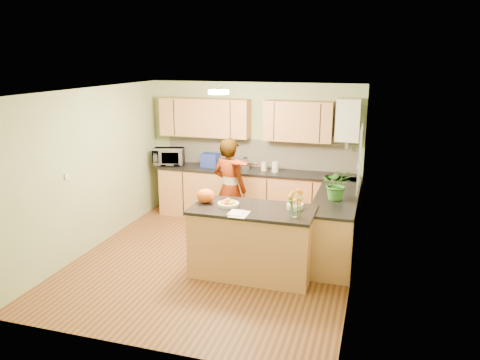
# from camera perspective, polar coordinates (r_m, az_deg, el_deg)

# --- Properties ---
(floor) EXTENTS (4.50, 4.50, 0.00)m
(floor) POSITION_cam_1_polar(r_m,az_deg,el_deg) (7.09, -3.20, -9.77)
(floor) COLOR #532D17
(floor) RESTS_ON ground
(ceiling) EXTENTS (4.00, 4.50, 0.02)m
(ceiling) POSITION_cam_1_polar(r_m,az_deg,el_deg) (6.46, -3.52, 10.83)
(ceiling) COLOR white
(ceiling) RESTS_ON wall_back
(wall_back) EXTENTS (4.00, 0.02, 2.50)m
(wall_back) POSITION_cam_1_polar(r_m,az_deg,el_deg) (8.76, 1.70, 3.66)
(wall_back) COLOR #90A273
(wall_back) RESTS_ON floor
(wall_front) EXTENTS (4.00, 0.02, 2.50)m
(wall_front) POSITION_cam_1_polar(r_m,az_deg,el_deg) (4.72, -12.81, -6.66)
(wall_front) COLOR #90A273
(wall_front) RESTS_ON floor
(wall_left) EXTENTS (0.02, 4.50, 2.50)m
(wall_left) POSITION_cam_1_polar(r_m,az_deg,el_deg) (7.57, -17.72, 1.16)
(wall_left) COLOR #90A273
(wall_left) RESTS_ON floor
(wall_right) EXTENTS (0.02, 4.50, 2.50)m
(wall_right) POSITION_cam_1_polar(r_m,az_deg,el_deg) (6.29, 14.04, -1.30)
(wall_right) COLOR #90A273
(wall_right) RESTS_ON floor
(back_counter) EXTENTS (3.64, 0.62, 0.94)m
(back_counter) POSITION_cam_1_polar(r_m,az_deg,el_deg) (8.64, 1.78, -1.83)
(back_counter) COLOR #A87043
(back_counter) RESTS_ON floor
(right_counter) EXTENTS (0.62, 2.24, 0.94)m
(right_counter) POSITION_cam_1_polar(r_m,az_deg,el_deg) (7.35, 11.69, -5.19)
(right_counter) COLOR #A87043
(right_counter) RESTS_ON floor
(splashback) EXTENTS (3.60, 0.02, 0.52)m
(splashback) POSITION_cam_1_polar(r_m,az_deg,el_deg) (8.73, 2.31, 3.28)
(splashback) COLOR beige
(splashback) RESTS_ON back_counter
(upper_cabinets) EXTENTS (3.20, 0.34, 0.70)m
(upper_cabinets) POSITION_cam_1_polar(r_m,az_deg,el_deg) (8.55, 0.28, 7.46)
(upper_cabinets) COLOR #A87043
(upper_cabinets) RESTS_ON wall_back
(boiler) EXTENTS (0.40, 0.30, 0.86)m
(boiler) POSITION_cam_1_polar(r_m,az_deg,el_deg) (8.22, 13.04, 7.11)
(boiler) COLOR silver
(boiler) RESTS_ON wall_back
(window_right) EXTENTS (0.01, 1.30, 1.05)m
(window_right) POSITION_cam_1_polar(r_m,az_deg,el_deg) (6.80, 14.42, 2.49)
(window_right) COLOR silver
(window_right) RESTS_ON wall_right
(light_switch) EXTENTS (0.02, 0.09, 0.09)m
(light_switch) POSITION_cam_1_polar(r_m,az_deg,el_deg) (7.08, -20.36, 0.43)
(light_switch) COLOR silver
(light_switch) RESTS_ON wall_left
(ceiling_lamp) EXTENTS (0.30, 0.30, 0.07)m
(ceiling_lamp) POSITION_cam_1_polar(r_m,az_deg,el_deg) (6.74, -2.62, 10.68)
(ceiling_lamp) COLOR #FFEABF
(ceiling_lamp) RESTS_ON ceiling
(peninsula_island) EXTENTS (1.68, 0.86, 0.96)m
(peninsula_island) POSITION_cam_1_polar(r_m,az_deg,el_deg) (6.51, 1.54, -7.45)
(peninsula_island) COLOR #A87043
(peninsula_island) RESTS_ON floor
(fruit_dish) EXTENTS (0.30, 0.30, 0.10)m
(fruit_dish) POSITION_cam_1_polar(r_m,az_deg,el_deg) (6.42, -1.44, -2.80)
(fruit_dish) COLOR beige
(fruit_dish) RESTS_ON peninsula_island
(orange_bowl) EXTENTS (0.22, 0.22, 0.13)m
(orange_bowl) POSITION_cam_1_polar(r_m,az_deg,el_deg) (6.35, 6.73, -3.00)
(orange_bowl) COLOR beige
(orange_bowl) RESTS_ON peninsula_island
(flower_vase) EXTENTS (0.23, 0.23, 0.42)m
(flower_vase) POSITION_cam_1_polar(r_m,az_deg,el_deg) (5.97, 6.71, -1.91)
(flower_vase) COLOR silver
(flower_vase) RESTS_ON peninsula_island
(orange_bag) EXTENTS (0.29, 0.25, 0.20)m
(orange_bag) POSITION_cam_1_polar(r_m,az_deg,el_deg) (6.57, -4.21, -1.94)
(orange_bag) COLOR #EF5C13
(orange_bag) RESTS_ON peninsula_island
(papers) EXTENTS (0.22, 0.31, 0.01)m
(papers) POSITION_cam_1_polar(r_m,az_deg,el_deg) (6.09, -0.08, -4.16)
(papers) COLOR white
(papers) RESTS_ON peninsula_island
(violinist) EXTENTS (0.72, 0.58, 1.70)m
(violinist) POSITION_cam_1_polar(r_m,az_deg,el_deg) (7.65, -1.25, -1.10)
(violinist) COLOR #EDAB91
(violinist) RESTS_ON floor
(violin) EXTENTS (0.66, 0.57, 0.16)m
(violin) POSITION_cam_1_polar(r_m,az_deg,el_deg) (7.26, -0.31, 2.18)
(violin) COLOR #521005
(violin) RESTS_ON violinist
(microwave) EXTENTS (0.64, 0.51, 0.31)m
(microwave) POSITION_cam_1_polar(r_m,az_deg,el_deg) (9.04, -8.69, 2.85)
(microwave) COLOR silver
(microwave) RESTS_ON back_counter
(blue_box) EXTENTS (0.33, 0.25, 0.25)m
(blue_box) POSITION_cam_1_polar(r_m,az_deg,el_deg) (8.78, -3.66, 2.44)
(blue_box) COLOR navy
(blue_box) RESTS_ON back_counter
(kettle) EXTENTS (0.15, 0.15, 0.28)m
(kettle) POSITION_cam_1_polar(r_m,az_deg,el_deg) (8.54, 0.67, 2.03)
(kettle) COLOR #B1B2B6
(kettle) RESTS_ON back_counter
(jar_cream) EXTENTS (0.12, 0.12, 0.16)m
(jar_cream) POSITION_cam_1_polar(r_m,az_deg,el_deg) (8.49, 2.94, 1.68)
(jar_cream) COLOR beige
(jar_cream) RESTS_ON back_counter
(jar_white) EXTENTS (0.15, 0.15, 0.19)m
(jar_white) POSITION_cam_1_polar(r_m,az_deg,el_deg) (8.39, 4.32, 1.59)
(jar_white) COLOR silver
(jar_white) RESTS_ON back_counter
(potted_plant) EXTENTS (0.47, 0.42, 0.47)m
(potted_plant) POSITION_cam_1_polar(r_m,az_deg,el_deg) (6.86, 11.76, -0.48)
(potted_plant) COLOR #2F7025
(potted_plant) RESTS_ON right_counter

